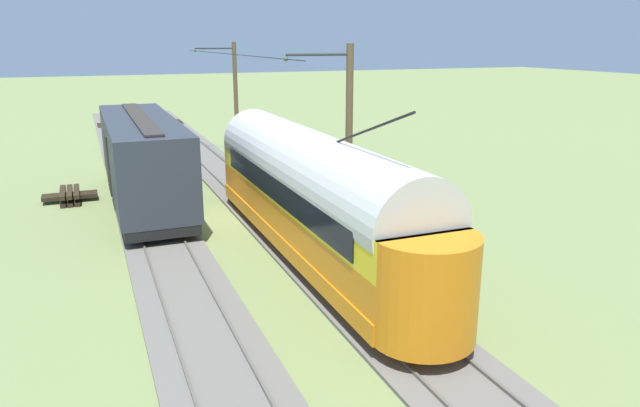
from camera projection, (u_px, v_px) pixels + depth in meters
The scene contains 9 objects.
ground_plane at pixel (214, 220), 24.25m from camera, with size 220.00×220.00×0.00m, color olive.
track_streetcar_siding at pixel (266, 211), 25.36m from camera, with size 2.80×80.00×0.18m.
track_adjacent_siding at pixel (155, 223), 23.67m from camera, with size 2.80×80.00×0.18m.
vintage_streetcar at pixel (311, 191), 19.88m from camera, with size 2.65×17.06×5.51m.
boxcar_adjacent at pixel (143, 158), 25.96m from camera, with size 2.96×12.50×3.85m.
catenary_pole_foreground at pixel (235, 95), 38.51m from camera, with size 2.75×0.28×7.11m.
catenary_pole_mid_near at pixel (347, 134), 22.54m from camera, with size 2.75×0.28×7.11m.
overhead_wire_run at pixel (227, 53), 29.45m from camera, with size 2.54×21.88×0.18m.
spare_tie_stack at pixel (70, 196), 27.06m from camera, with size 2.40×2.40×0.54m.
Camera 1 is at (4.58, 23.13, 7.23)m, focal length 32.79 mm.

